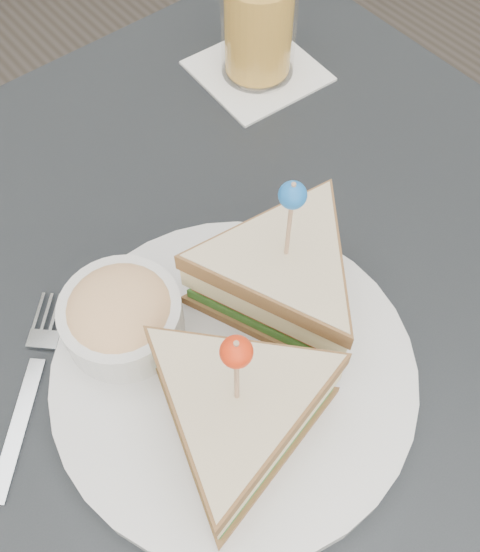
% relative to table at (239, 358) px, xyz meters
% --- Properties ---
extents(ground_plane, '(3.50, 3.50, 0.00)m').
position_rel_table_xyz_m(ground_plane, '(0.00, 0.00, -0.67)').
color(ground_plane, '#3F3833').
extents(table, '(0.80, 0.80, 0.75)m').
position_rel_table_xyz_m(table, '(0.00, 0.00, 0.00)').
color(table, black).
rests_on(table, ground).
extents(plate_meal, '(0.36, 0.36, 0.17)m').
position_rel_table_xyz_m(plate_meal, '(-0.03, -0.04, 0.12)').
color(plate_meal, silver).
rests_on(plate_meal, table).
extents(cutlery_fork, '(0.14, 0.14, 0.01)m').
position_rel_table_xyz_m(cutlery_fork, '(-0.16, 0.06, 0.08)').
color(cutlery_fork, silver).
rests_on(cutlery_fork, table).
extents(drink_set, '(0.14, 0.14, 0.16)m').
position_rel_table_xyz_m(drink_set, '(0.22, 0.24, 0.15)').
color(drink_set, white).
rests_on(drink_set, table).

